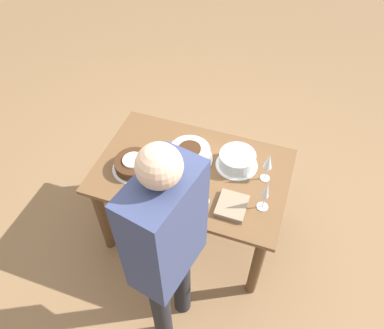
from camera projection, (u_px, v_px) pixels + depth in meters
The scene contains 11 objects.
ground_plane at pixel (192, 229), 2.98m from camera, with size 12.00×12.00×0.00m, color #8E6B47.
dining_table at pixel (192, 182), 2.54m from camera, with size 1.25×0.81×0.72m.
cake_center_white at pixel (190, 154), 2.47m from camera, with size 0.31×0.31×0.11m.
cake_front_chocolate at pixel (134, 164), 2.43m from camera, with size 0.29×0.29×0.08m.
cake_back_decorated at pixel (237, 160), 2.43m from camera, with size 0.28×0.28×0.10m.
wine_glass_near at pixel (204, 187), 2.17m from camera, with size 0.07×0.07×0.21m.
wine_glass_far at pixel (268, 162), 2.28m from camera, with size 0.06×0.06×0.22m.
wine_glass_extra at pixel (266, 191), 2.13m from camera, with size 0.07×0.07×0.23m.
fork_pile at pixel (169, 192), 2.32m from camera, with size 0.20×0.11×0.01m.
napkin_stack at pixel (232, 206), 2.23m from camera, with size 0.17×0.20×0.03m.
person_cutting at pixel (167, 244), 1.78m from camera, with size 0.30×0.44×1.64m.
Camera 1 is at (0.53, -1.52, 2.57)m, focal length 35.00 mm.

